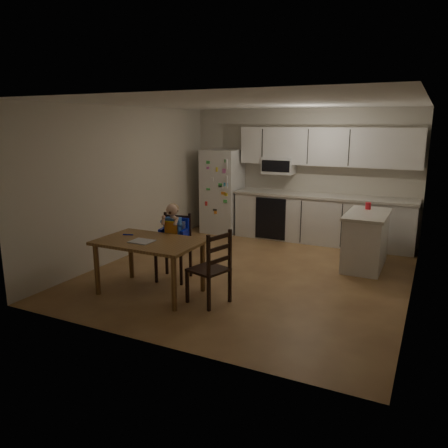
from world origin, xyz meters
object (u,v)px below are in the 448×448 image
object	(u,v)px
chair_booster	(174,234)
chair_side	(214,264)
kitchen_island	(366,240)
red_cup	(368,206)
dining_table	(149,248)
refrigerator	(222,191)

from	to	relation	value
chair_booster	chair_side	distance (m)	1.13
kitchen_island	red_cup	distance (m)	0.58
red_cup	chair_booster	world-z (taller)	chair_booster
red_cup	chair_booster	xyz separation A→B (m)	(-2.36, -2.10, -0.25)
chair_booster	dining_table	bearing A→B (deg)	-99.50
chair_side	kitchen_island	bearing A→B (deg)	164.96
refrigerator	dining_table	distance (m)	3.56
kitchen_island	dining_table	xyz separation A→B (m)	(-2.40, -2.40, 0.19)
refrigerator	chair_side	xyz separation A→B (m)	(1.60, -3.47, -0.31)
kitchen_island	red_cup	world-z (taller)	red_cup
refrigerator	chair_booster	world-z (taller)	refrigerator
red_cup	chair_booster	size ratio (longest dim) A/B	0.10
refrigerator	red_cup	world-z (taller)	refrigerator
refrigerator	chair_booster	xyz separation A→B (m)	(0.65, -2.88, -0.17)
chair_side	dining_table	bearing A→B (deg)	-72.15
kitchen_island	chair_booster	xyz separation A→B (m)	(-2.41, -1.79, 0.24)
refrigerator	chair_booster	bearing A→B (deg)	-77.32
refrigerator	dining_table	size ratio (longest dim) A/B	1.26
refrigerator	kitchen_island	bearing A→B (deg)	-19.71
red_cup	kitchen_island	bearing A→B (deg)	-82.27
red_cup	chair_side	world-z (taller)	red_cup
chair_booster	chair_side	world-z (taller)	chair_booster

